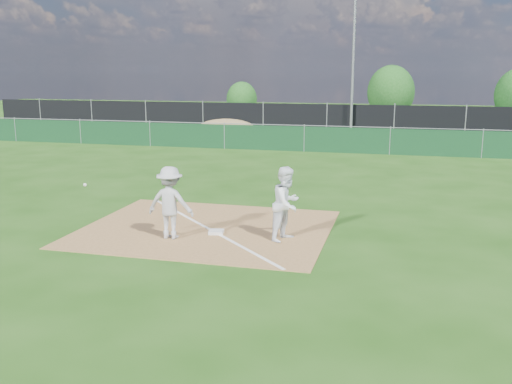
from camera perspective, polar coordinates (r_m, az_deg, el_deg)
ground at (r=22.67m, az=2.65°, el=2.34°), size 90.00×90.00×0.00m
infield_dirt at (r=14.19m, az=-4.94°, el=-3.64°), size 6.00×5.00×0.02m
foul_line at (r=14.19m, az=-4.94°, el=-3.58°), size 5.01×5.01×0.01m
green_fence at (r=27.45m, az=4.84°, el=5.30°), size 44.00×0.05×1.20m
dirt_mound at (r=32.01m, az=-2.97°, el=6.27°), size 3.38×2.60×1.17m
black_fence at (r=35.29m, az=7.09°, el=7.26°), size 46.00×0.04×1.80m
parking_lot at (r=40.31m, az=8.01°, el=6.56°), size 46.00×9.00×0.01m
light_pole at (r=34.70m, az=9.67°, el=12.23°), size 0.16×0.16×8.00m
first_base at (r=13.70m, az=-4.01°, el=-4.00°), size 0.41×0.41×0.07m
play_at_first at (r=13.26m, az=-8.57°, el=-1.06°), size 2.59×0.64×1.68m
runner at (r=13.03m, az=3.10°, el=-1.18°), size 0.91×1.02×1.72m
car_left at (r=41.18m, az=1.27°, el=7.82°), size 4.61×2.88×1.46m
car_mid at (r=40.58m, az=6.69°, el=7.67°), size 4.42×1.57×1.45m
car_right at (r=38.76m, az=12.73°, el=7.09°), size 4.33×1.91×1.24m
tree_left at (r=46.62m, az=-1.44°, el=9.25°), size 2.45×2.45×2.91m
tree_mid at (r=45.18m, az=13.33°, el=9.69°), size 3.54×3.54×4.20m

